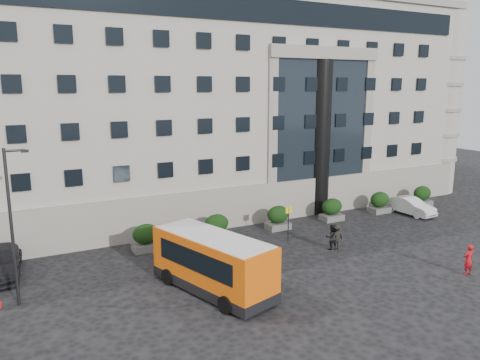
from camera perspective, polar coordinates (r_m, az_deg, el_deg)
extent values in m
plane|color=black|center=(27.10, 1.84, -12.27)|extent=(120.00, 120.00, 0.00)
cube|color=#A69F93|center=(47.28, -4.89, 9.12)|extent=(44.00, 24.00, 18.00)
cylinder|color=black|center=(40.28, 9.68, 5.03)|extent=(1.80, 1.80, 13.00)
cube|color=#50504E|center=(32.33, -11.34, -8.01)|extent=(1.80, 1.20, 0.50)
ellipsoid|color=black|center=(32.04, -11.41, -6.46)|extent=(1.80, 1.26, 1.34)
cube|color=#50504E|center=(34.02, -2.86, -6.80)|extent=(1.80, 1.20, 0.50)
ellipsoid|color=black|center=(33.74, -2.87, -5.32)|extent=(1.80, 1.26, 1.34)
cube|color=#50504E|center=(36.38, 4.64, -5.60)|extent=(1.80, 1.20, 0.50)
ellipsoid|color=black|center=(36.12, 4.67, -4.21)|extent=(1.80, 1.26, 1.34)
cube|color=#50504E|center=(39.30, 11.10, -4.49)|extent=(1.80, 1.20, 0.50)
ellipsoid|color=black|center=(39.06, 11.15, -3.19)|extent=(1.80, 1.26, 1.34)
cube|color=#50504E|center=(42.65, 16.60, -3.49)|extent=(1.80, 1.20, 0.50)
ellipsoid|color=black|center=(42.43, 16.67, -2.29)|extent=(1.80, 1.26, 1.34)
cube|color=#50504E|center=(46.34, 21.24, -2.62)|extent=(1.80, 1.20, 0.50)
ellipsoid|color=black|center=(46.14, 21.32, -1.51)|extent=(1.80, 1.26, 1.34)
cylinder|color=#262628|center=(25.55, -26.07, -5.41)|extent=(0.16, 0.16, 8.00)
cylinder|color=#262628|center=(24.80, -25.81, 3.25)|extent=(0.90, 0.12, 0.12)
cube|color=black|center=(24.82, -24.76, 3.23)|extent=(0.35, 0.18, 0.14)
cylinder|color=#262628|center=(33.38, 5.91, -5.41)|extent=(0.08, 0.08, 2.50)
cube|color=yellow|center=(33.09, 5.95, -3.67)|extent=(0.50, 0.06, 0.45)
cube|color=#E7590A|center=(25.34, -3.34, -9.59)|extent=(4.58, 7.84, 2.52)
cube|color=black|center=(25.86, -3.30, -12.40)|extent=(4.63, 7.89, 0.55)
cube|color=black|center=(25.25, -3.34, -9.05)|extent=(4.17, 6.29, 1.11)
cube|color=silver|center=(24.93, -3.37, -6.99)|extent=(4.35, 7.45, 0.18)
cylinder|color=black|center=(23.48, -1.78, -14.97)|extent=(0.53, 0.94, 0.90)
cylinder|color=black|center=(25.10, 2.61, -13.16)|extent=(0.53, 0.94, 0.90)
cylinder|color=black|center=(26.86, -8.79, -11.58)|extent=(0.53, 0.94, 0.90)
cylinder|color=black|center=(28.29, -4.54, -10.26)|extent=(0.53, 0.94, 0.90)
imported|color=black|center=(31.05, -27.22, -8.86)|extent=(2.66, 5.63, 1.59)
imported|color=black|center=(38.97, -26.83, -5.03)|extent=(2.63, 4.99, 1.34)
imported|color=silver|center=(42.81, 20.05, -2.99)|extent=(1.86, 4.53, 1.46)
imported|color=#AB1118|center=(30.68, 26.08, -8.72)|extent=(0.71, 0.50, 1.86)
imported|color=black|center=(32.33, 11.08, -6.83)|extent=(0.97, 0.83, 1.74)
imported|color=black|center=(32.41, 11.65, -6.77)|extent=(1.20, 0.74, 1.79)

